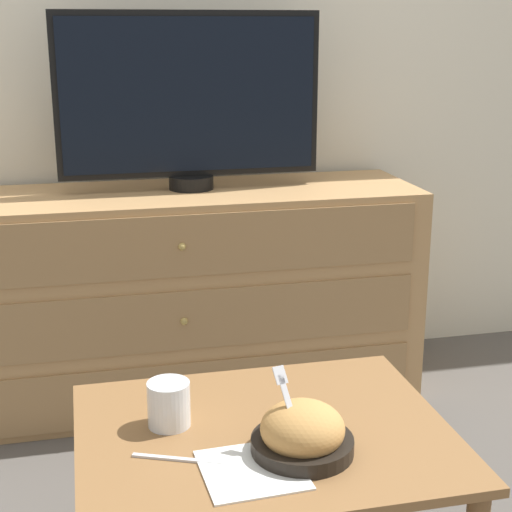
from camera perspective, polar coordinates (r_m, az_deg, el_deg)
ground_plane at (r=3.11m, az=-8.25°, el=-7.88°), size 12.00×12.00×0.00m
wall_back at (r=2.86m, az=-9.41°, el=16.81°), size 12.00×0.05×2.60m
dresser at (r=2.73m, az=-5.96°, el=-2.94°), size 1.67×0.49×0.74m
tv at (r=2.63m, az=-4.89°, el=11.33°), size 0.87×0.15×0.58m
coffee_table at (r=1.68m, az=0.61°, el=-14.81°), size 0.76×0.61×0.47m
takeout_bowl at (r=1.56m, az=3.39°, el=-12.78°), size 0.20×0.20×0.17m
drink_cup at (r=1.66m, az=-6.35°, el=-10.83°), size 0.09×0.09×0.10m
napkin at (r=1.52m, az=-0.29°, el=-15.29°), size 0.20×0.20×0.00m
knife at (r=1.55m, az=-5.60°, el=-14.50°), size 0.18×0.08×0.01m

